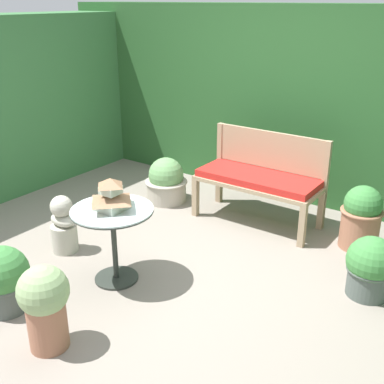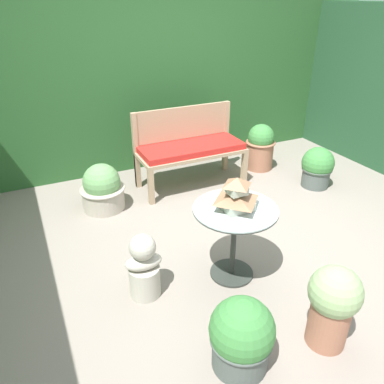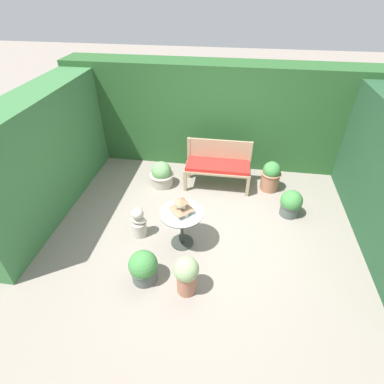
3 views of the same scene
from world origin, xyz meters
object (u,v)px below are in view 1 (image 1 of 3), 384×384
potted_plant_table_near (45,303)px  patio_table (113,225)px  pagoda_birdhouse (111,196)px  potted_plant_table_far (3,280)px  potted_plant_bench_right (370,267)px  garden_bench (258,182)px  potted_plant_path_edge (166,182)px  potted_plant_bench_left (361,217)px  garden_bust (63,226)px

potted_plant_table_near → patio_table: bearing=103.9°
pagoda_birdhouse → potted_plant_table_far: bearing=-117.6°
patio_table → potted_plant_bench_right: bearing=29.0°
pagoda_birdhouse → potted_plant_table_near: size_ratio=0.49×
garden_bench → potted_plant_table_near: bearing=-94.5°
potted_plant_path_edge → potted_plant_table_far: (0.29, -2.33, 0.01)m
potted_plant_bench_right → potted_plant_table_near: potted_plant_table_near is taller
patio_table → potted_plant_table_near: (0.21, -0.87, -0.16)m
pagoda_birdhouse → potted_plant_table_far: (-0.40, -0.77, -0.51)m
garden_bench → potted_plant_bench_right: 1.53m
potted_plant_path_edge → potted_plant_bench_left: (2.16, 0.17, 0.07)m
garden_bust → potted_plant_table_far: bearing=-65.3°
garden_bench → potted_plant_bench_left: potted_plant_bench_left is taller
potted_plant_bench_left → pagoda_birdhouse: bearing=-130.1°
garden_bench → potted_plant_bench_left: bearing=4.0°
garden_bench → pagoda_birdhouse: bearing=-104.0°
patio_table → potted_plant_bench_right: 2.04m
patio_table → garden_bench: bearing=76.0°
potted_plant_bench_right → potted_plant_table_near: 2.42m
garden_bench → garden_bust: garden_bust is taller
garden_bust → potted_plant_path_edge: size_ratio=1.06×
potted_plant_table_far → garden_bench: bearing=71.4°
potted_plant_table_far → pagoda_birdhouse: bearing=62.4°
garden_bust → potted_plant_bench_right: bearing=23.4°
pagoda_birdhouse → potted_plant_bench_left: bearing=49.9°
patio_table → potted_plant_table_far: patio_table is taller
potted_plant_path_edge → pagoda_birdhouse: bearing=-65.9°
potted_plant_bench_left → potted_plant_bench_right: bearing=-67.5°
patio_table → potted_plant_table_near: bearing=-76.1°
potted_plant_path_edge → potted_plant_bench_left: potted_plant_bench_left is taller
patio_table → potted_plant_bench_right: size_ratio=1.33×
garden_bench → potted_plant_bench_right: (1.36, -0.68, -0.20)m
pagoda_birdhouse → potted_plant_table_near: bearing=-76.1°
pagoda_birdhouse → potted_plant_bench_right: bearing=29.0°
patio_table → potted_plant_table_near: patio_table is taller
potted_plant_table_far → potted_plant_table_near: (0.62, -0.10, 0.10)m
potted_plant_path_edge → potted_plant_table_near: size_ratio=0.85×
garden_bench → potted_plant_bench_right: garden_bench is taller
patio_table → potted_plant_table_near: size_ratio=1.09×
potted_plant_bench_right → potted_plant_bench_left: 0.82m
garden_bust → potted_plant_bench_left: size_ratio=0.90×
pagoda_birdhouse → potted_plant_table_far: pagoda_birdhouse is taller
garden_bust → potted_plant_table_near: 1.35m
patio_table → potted_plant_bench_right: (1.77, 0.98, -0.26)m
garden_bust → potted_plant_table_far: garden_bust is taller
potted_plant_table_near → potted_plant_table_far: bearing=171.1°
patio_table → potted_plant_path_edge: 1.73m
pagoda_birdhouse → potted_plant_path_edge: bearing=114.1°
patio_table → potted_plant_path_edge: patio_table is taller
potted_plant_table_far → patio_table: bearing=62.4°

